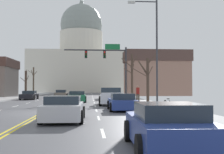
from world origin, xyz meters
name	(u,v)px	position (x,y,z in m)	size (l,w,h in m)	color
ground	(43,113)	(0.00, 0.00, 0.02)	(20.00, 180.00, 0.20)	#4B4B50
signal_gantry	(109,60)	(5.42, 17.58, 5.14)	(7.91, 0.41, 7.04)	#28282D
street_lamp_right	(153,44)	(7.91, 2.99, 5.05)	(2.33, 0.24, 8.33)	#333338
capitol_building	(81,59)	(0.00, 82.61, 11.54)	(34.11, 21.05, 33.21)	beige
sedan_near_00	(77,97)	(1.60, 14.05, 0.59)	(2.11, 4.46, 1.24)	#1E7247
pickup_truck_near_01	(111,97)	(5.04, 8.68, 0.73)	(2.46, 5.48, 1.63)	silver
sedan_near_02	(122,102)	(5.34, 1.79, 0.58)	(1.98, 4.52, 1.23)	navy
sedan_near_03	(64,109)	(1.73, -4.53, 0.60)	(2.07, 4.37, 1.25)	silver
sedan_near_04	(167,128)	(5.07, -11.54, 0.59)	(2.08, 4.32, 1.25)	navy
sedan_oncoming_00	(29,95)	(-5.32, 21.93, 0.56)	(2.06, 4.34, 1.20)	black
sedan_oncoming_01	(61,94)	(-1.78, 30.35, 0.59)	(2.12, 4.41, 1.25)	#6B6056
flank_building_02	(156,73)	(16.41, 38.72, 4.55)	(12.96, 6.80, 8.97)	#8C6656
bare_tree_00	(132,75)	(7.89, 14.38, 3.04)	(1.79, 2.07, 5.41)	#423328
bare_tree_01	(26,83)	(-8.43, 34.08, 2.46)	(1.53, 2.28, 4.60)	#423328
bare_tree_02	(148,78)	(8.47, 8.08, 2.57)	(2.89, 2.41, 5.11)	#423328
bare_tree_03	(33,80)	(-7.88, 38.30, 3.05)	(1.53, 2.73, 5.45)	brown
pedestrian_00	(138,93)	(7.81, 9.68, 1.10)	(0.35, 0.34, 1.72)	#4C4238
bicycle_parked	(167,105)	(8.03, -0.55, 0.49)	(0.12, 1.77, 0.85)	black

